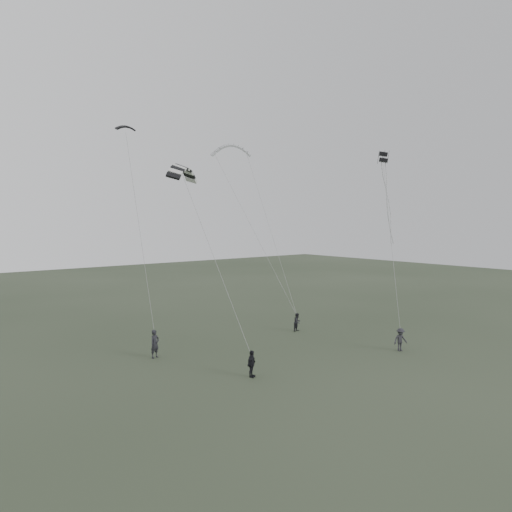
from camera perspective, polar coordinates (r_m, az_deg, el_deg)
ground at (r=31.91m, az=4.83°, el=-12.30°), size 140.00×140.00×0.00m
flyer_left at (r=33.78m, az=-11.48°, el=-9.81°), size 0.77×0.62×1.85m
flyer_right at (r=40.91m, az=4.75°, el=-7.53°), size 0.82×0.71×1.47m
flyer_center at (r=29.29m, az=-0.52°, el=-12.22°), size 0.99×0.75×1.56m
flyer_far at (r=36.18m, az=16.18°, el=-9.16°), size 1.16×0.88×1.59m
kite_dark_small at (r=36.25m, az=-14.68°, el=14.12°), size 1.39×0.73×0.57m
kite_pale_large at (r=47.47m, az=-2.86°, el=12.52°), size 3.79×3.21×1.74m
kite_striped at (r=32.02m, az=-8.40°, el=10.03°), size 3.42×3.05×1.50m
kite_box at (r=38.65m, az=14.35°, el=10.89°), size 0.90×0.91×0.78m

